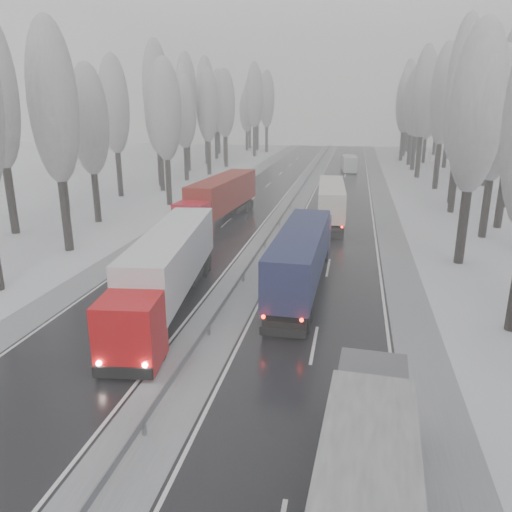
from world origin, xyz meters
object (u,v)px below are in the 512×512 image
(truck_blue_box, at_px, (303,253))
(truck_cream_box, at_px, (331,198))
(truck_red_white, at_px, (168,266))
(truck_red_red, at_px, (220,198))
(box_truck_distant, at_px, (349,163))

(truck_blue_box, xyz_separation_m, truck_cream_box, (0.75, 19.39, -0.11))
(truck_red_white, distance_m, truck_red_red, 20.93)
(truck_red_white, relative_size, truck_red_red, 0.98)
(truck_cream_box, bearing_deg, truck_blue_box, -95.67)
(truck_cream_box, bearing_deg, truck_red_red, -166.73)
(box_truck_distant, distance_m, truck_red_red, 42.86)
(box_truck_distant, relative_size, truck_red_red, 0.44)
(truck_blue_box, xyz_separation_m, truck_red_red, (-9.68, 16.25, 0.17))
(truck_blue_box, height_order, truck_red_white, truck_red_white)
(truck_red_white, height_order, truck_red_red, truck_red_red)
(truck_blue_box, distance_m, truck_cream_box, 19.40)
(truck_cream_box, distance_m, truck_red_red, 10.89)
(truck_blue_box, height_order, truck_cream_box, truck_blue_box)
(truck_blue_box, distance_m, truck_red_red, 18.92)
(truck_blue_box, xyz_separation_m, box_truck_distant, (1.86, 57.52, -0.95))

